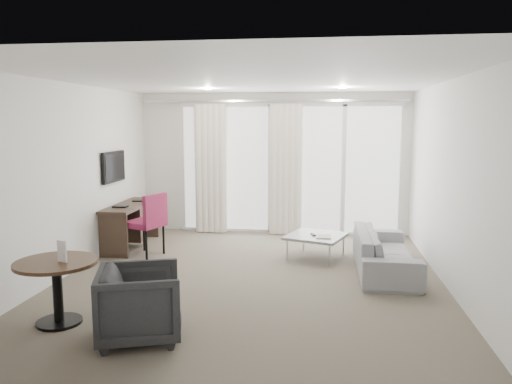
# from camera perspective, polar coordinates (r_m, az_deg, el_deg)

# --- Properties ---
(floor) EXTENTS (5.00, 6.00, 0.00)m
(floor) POSITION_cam_1_polar(r_m,az_deg,el_deg) (6.65, -0.70, -10.15)
(floor) COLOR #5F5749
(floor) RESTS_ON ground
(ceiling) EXTENTS (5.00, 6.00, 0.00)m
(ceiling) POSITION_cam_1_polar(r_m,az_deg,el_deg) (6.34, -0.74, 12.77)
(ceiling) COLOR white
(ceiling) RESTS_ON ground
(wall_left) EXTENTS (0.00, 6.00, 2.60)m
(wall_left) POSITION_cam_1_polar(r_m,az_deg,el_deg) (7.17, -20.91, 1.29)
(wall_left) COLOR silver
(wall_left) RESTS_ON ground
(wall_right) EXTENTS (0.00, 6.00, 2.60)m
(wall_right) POSITION_cam_1_polar(r_m,az_deg,el_deg) (6.49, 21.67, 0.60)
(wall_right) COLOR silver
(wall_right) RESTS_ON ground
(wall_front) EXTENTS (5.00, 0.00, 2.60)m
(wall_front) POSITION_cam_1_polar(r_m,az_deg,el_deg) (3.47, -7.98, -4.97)
(wall_front) COLOR silver
(wall_front) RESTS_ON ground
(window_panel) EXTENTS (4.00, 0.02, 2.38)m
(window_panel) POSITION_cam_1_polar(r_m,az_deg,el_deg) (9.30, 3.80, 2.61)
(window_panel) COLOR white
(window_panel) RESTS_ON ground
(window_frame) EXTENTS (4.10, 0.06, 2.44)m
(window_frame) POSITION_cam_1_polar(r_m,az_deg,el_deg) (9.28, 3.79, 2.60)
(window_frame) COLOR white
(window_frame) RESTS_ON ground
(curtain_left) EXTENTS (0.60, 0.20, 2.38)m
(curtain_left) POSITION_cam_1_polar(r_m,az_deg,el_deg) (9.35, -5.19, 2.62)
(curtain_left) COLOR white
(curtain_left) RESTS_ON ground
(curtain_right) EXTENTS (0.60, 0.20, 2.38)m
(curtain_right) POSITION_cam_1_polar(r_m,az_deg,el_deg) (9.14, 3.41, 2.52)
(curtain_right) COLOR white
(curtain_right) RESTS_ON ground
(curtain_track) EXTENTS (4.80, 0.04, 0.04)m
(curtain_track) POSITION_cam_1_polar(r_m,az_deg,el_deg) (9.13, 1.89, 10.38)
(curtain_track) COLOR #B2B2B7
(curtain_track) RESTS_ON ceiling
(downlight_a) EXTENTS (0.12, 0.12, 0.02)m
(downlight_a) POSITION_cam_1_polar(r_m,az_deg,el_deg) (8.08, -5.50, 11.65)
(downlight_a) COLOR #FFE0B2
(downlight_a) RESTS_ON ceiling
(downlight_b) EXTENTS (0.12, 0.12, 0.02)m
(downlight_b) POSITION_cam_1_polar(r_m,az_deg,el_deg) (7.87, 9.87, 11.66)
(downlight_b) COLOR #FFE0B2
(downlight_b) RESTS_ON ceiling
(desk) EXTENTS (0.48, 1.53, 0.72)m
(desk) POSITION_cam_1_polar(r_m,az_deg,el_deg) (8.60, -14.11, -3.72)
(desk) COLOR #33251B
(desk) RESTS_ON floor
(tv) EXTENTS (0.05, 0.80, 0.50)m
(tv) POSITION_cam_1_polar(r_m,az_deg,el_deg) (8.44, -15.97, 2.79)
(tv) COLOR black
(tv) RESTS_ON wall_left
(desk_chair) EXTENTS (0.68, 0.66, 0.98)m
(desk_chair) POSITION_cam_1_polar(r_m,az_deg,el_deg) (7.97, -12.61, -3.62)
(desk_chair) COLOR maroon
(desk_chair) RESTS_ON floor
(round_table) EXTENTS (0.91, 0.91, 0.67)m
(round_table) POSITION_cam_1_polar(r_m,az_deg,el_deg) (5.63, -21.72, -10.60)
(round_table) COLOR #392516
(round_table) RESTS_ON floor
(menu_card) EXTENTS (0.12, 0.06, 0.22)m
(menu_card) POSITION_cam_1_polar(r_m,az_deg,el_deg) (5.46, -21.26, -6.91)
(menu_card) COLOR white
(menu_card) RESTS_ON round_table
(tub_armchair) EXTENTS (0.98, 0.96, 0.71)m
(tub_armchair) POSITION_cam_1_polar(r_m,az_deg,el_deg) (5.00, -13.13, -12.31)
(tub_armchair) COLOR #242526
(tub_armchair) RESTS_ON floor
(coffee_table) EXTENTS (1.03, 1.03, 0.36)m
(coffee_table) POSITION_cam_1_polar(r_m,az_deg,el_deg) (7.73, 6.84, -6.20)
(coffee_table) COLOR gray
(coffee_table) RESTS_ON floor
(remote) EXTENTS (0.09, 0.17, 0.02)m
(remote) POSITION_cam_1_polar(r_m,az_deg,el_deg) (7.68, 6.54, -4.94)
(remote) COLOR black
(remote) RESTS_ON coffee_table
(magazine) EXTENTS (0.21, 0.27, 0.02)m
(magazine) POSITION_cam_1_polar(r_m,az_deg,el_deg) (7.57, 7.74, -5.14)
(magazine) COLOR gray
(magazine) RESTS_ON coffee_table
(sofa) EXTENTS (0.76, 1.95, 0.57)m
(sofa) POSITION_cam_1_polar(r_m,az_deg,el_deg) (7.23, 14.50, -6.57)
(sofa) COLOR gray
(sofa) RESTS_ON floor
(terrace_slab) EXTENTS (5.60, 3.00, 0.12)m
(terrace_slab) POSITION_cam_1_polar(r_m,az_deg,el_deg) (10.98, 4.27, -3.21)
(terrace_slab) COLOR #4D4D50
(terrace_slab) RESTS_ON ground
(rattan_chair_a) EXTENTS (0.67, 0.67, 0.85)m
(rattan_chair_a) POSITION_cam_1_polar(r_m,az_deg,el_deg) (10.33, 7.27, -1.22)
(rattan_chair_a) COLOR brown
(rattan_chair_a) RESTS_ON terrace_slab
(rattan_chair_b) EXTENTS (0.68, 0.68, 0.84)m
(rattan_chair_b) POSITION_cam_1_polar(r_m,az_deg,el_deg) (11.56, 11.47, -0.36)
(rattan_chair_b) COLOR brown
(rattan_chair_b) RESTS_ON terrace_slab
(rattan_table) EXTENTS (0.62, 0.62, 0.48)m
(rattan_table) POSITION_cam_1_polar(r_m,az_deg,el_deg) (10.43, 8.76, -2.19)
(rattan_table) COLOR brown
(rattan_table) RESTS_ON terrace_slab
(balustrade) EXTENTS (5.50, 0.06, 1.05)m
(balustrade) POSITION_cam_1_polar(r_m,az_deg,el_deg) (12.32, 4.70, 0.66)
(balustrade) COLOR #B2B2B7
(balustrade) RESTS_ON terrace_slab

